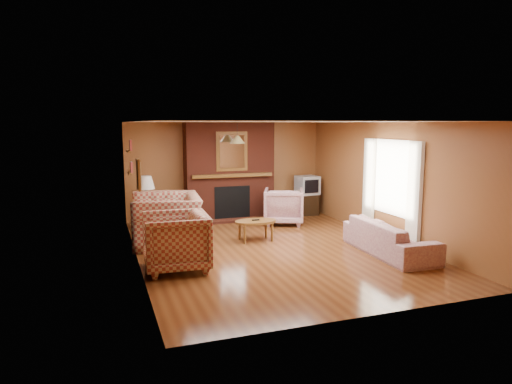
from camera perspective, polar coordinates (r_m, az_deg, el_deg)
name	(u,v)px	position (r m, az deg, el deg)	size (l,w,h in m)	color
floor	(273,249)	(8.77, 2.14, -7.11)	(6.50, 6.50, 0.00)	#4C2610
ceiling	(274,122)	(8.44, 2.23, 8.77)	(6.50, 6.50, 0.00)	white
wall_back	(227,170)	(11.59, -3.71, 2.76)	(6.50, 6.50, 0.00)	brown
wall_front	(372,222)	(5.67, 14.29, -3.62)	(6.50, 6.50, 0.00)	brown
wall_left	(136,193)	(7.97, -14.80, -0.16)	(6.50, 6.50, 0.00)	brown
wall_right	(387,181)	(9.72, 16.05, 1.32)	(6.50, 6.50, 0.00)	brown
fireplace	(229,172)	(11.34, -3.34, 2.55)	(2.20, 0.82, 2.40)	#511D11
window_right	(391,186)	(9.54, 16.48, 0.72)	(0.10, 1.85, 2.00)	beige
bookshelf	(130,158)	(9.80, -15.46, 4.14)	(0.09, 0.55, 0.71)	brown
botanical_print	(139,175)	(7.63, -14.47, 2.12)	(0.05, 0.40, 0.50)	brown
pendant_light	(237,140)	(10.62, -2.36, 6.57)	(0.36, 0.36, 0.48)	black
plaid_loveseat	(166,219)	(9.22, -11.14, -3.39)	(1.49, 1.30, 0.97)	maroon
plaid_armchair	(176,241)	(7.55, -10.01, -6.11)	(1.01, 1.04, 0.95)	maroon
floral_sofa	(389,237)	(8.73, 16.35, -5.48)	(2.07, 0.81, 0.60)	#BEA993
floral_armchair	(284,206)	(10.86, 3.49, -1.77)	(0.90, 0.93, 0.84)	#BEA993
coffee_table	(256,223)	(9.29, -0.04, -3.90)	(0.87, 0.54, 0.44)	brown
side_table	(147,218)	(10.57, -13.52, -3.15)	(0.40, 0.40, 0.53)	brown
table_lamp	(146,189)	(10.46, -13.64, 0.31)	(0.41, 0.41, 0.68)	white
tv_stand	(307,204)	(12.02, 6.38, -1.54)	(0.49, 0.45, 0.54)	black
crt_tv	(307,185)	(11.94, 6.43, 0.86)	(0.55, 0.55, 0.48)	#9FA1A6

